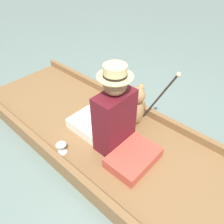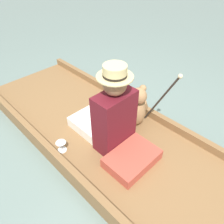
% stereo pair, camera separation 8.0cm
% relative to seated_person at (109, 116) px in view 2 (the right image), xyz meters
% --- Properties ---
extents(ground_plane, '(16.00, 16.00, 0.00)m').
position_rel_seated_person_xyz_m(ground_plane, '(0.04, 0.07, -0.43)').
color(ground_plane, slate).
extents(punt_boat, '(1.16, 3.38, 0.20)m').
position_rel_seated_person_xyz_m(punt_boat, '(0.04, 0.07, -0.36)').
color(punt_boat, brown).
rests_on(punt_boat, ground_plane).
extents(seat_cushion, '(0.47, 0.33, 0.10)m').
position_rel_seated_person_xyz_m(seat_cushion, '(-0.05, -0.34, -0.26)').
color(seat_cushion, '#B24738').
rests_on(seat_cushion, punt_boat).
extents(seated_person, '(0.37, 0.68, 0.84)m').
position_rel_seated_person_xyz_m(seated_person, '(0.00, 0.00, 0.00)').
color(seated_person, white).
rests_on(seated_person, punt_boat).
extents(teddy_bear, '(0.32, 0.19, 0.46)m').
position_rel_seated_person_xyz_m(teddy_bear, '(0.38, -0.02, -0.10)').
color(teddy_bear, '#9E754C').
rests_on(teddy_bear, punt_boat).
extents(wine_glass, '(0.10, 0.10, 0.10)m').
position_rel_seated_person_xyz_m(wine_glass, '(-0.41, 0.22, -0.24)').
color(wine_glass, silver).
rests_on(wine_glass, punt_boat).
extents(walking_cane, '(0.04, 0.34, 0.68)m').
position_rel_seated_person_xyz_m(walking_cane, '(0.52, -0.22, 0.09)').
color(walking_cane, '#2D2823').
rests_on(walking_cane, punt_boat).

